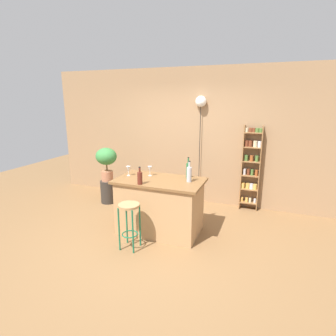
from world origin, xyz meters
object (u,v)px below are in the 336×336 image
plant_stool (108,191)px  bottle_soda_blue (140,178)px  pendant_globe_light (201,103)px  bar_stool (129,216)px  bottle_vinegar (189,174)px  potted_plant (106,160)px  wine_glass_center (150,169)px  spice_shelf (251,166)px  wine_glass_left (128,169)px  bottle_olive_oil (188,170)px

plant_stool → bottle_soda_blue: size_ratio=1.77×
pendant_globe_light → bottle_soda_blue: bearing=-103.5°
bar_stool → bottle_vinegar: (0.69, 0.72, 0.52)m
potted_plant → wine_glass_center: bearing=-27.1°
plant_stool → bottle_soda_blue: bottle_soda_blue is taller
potted_plant → bottle_soda_blue: 1.77m
plant_stool → wine_glass_center: 1.66m
wine_glass_center → pendant_globe_light: 1.82m
spice_shelf → wine_glass_left: size_ratio=10.30×
bottle_vinegar → pendant_globe_light: pendant_globe_light is taller
wine_glass_left → bottle_olive_oil: bearing=14.3°
potted_plant → wine_glass_left: bearing=-39.5°
wine_glass_center → pendant_globe_light: size_ratio=0.07×
bottle_soda_blue → potted_plant: bearing=139.7°
spice_shelf → potted_plant: 2.93m
wine_glass_left → bottle_soda_blue: bearing=-42.2°
bar_stool → wine_glass_left: wine_glass_left is taller
bottle_soda_blue → wine_glass_left: size_ratio=1.66×
plant_stool → bottle_olive_oil: bearing=-15.5°
bottle_olive_oil → bottle_vinegar: bearing=-69.5°
pendant_globe_light → potted_plant: bearing=-158.2°
plant_stool → bottle_vinegar: 2.30m
wine_glass_left → pendant_globe_light: bearing=60.8°
bar_stool → bottle_soda_blue: 0.60m
bottle_soda_blue → wine_glass_center: (-0.05, 0.48, 0.01)m
bottle_vinegar → spice_shelf: bearing=60.2°
potted_plant → bottle_vinegar: (2.02, -0.76, 0.09)m
plant_stool → wine_glass_left: wine_glass_left is taller
pendant_globe_light → bottle_olive_oil: bearing=-83.9°
bar_stool → spice_shelf: size_ratio=0.41×
spice_shelf → pendant_globe_light: size_ratio=0.76×
spice_shelf → bottle_soda_blue: spice_shelf is taller
bar_stool → pendant_globe_light: size_ratio=0.31×
potted_plant → pendant_globe_light: size_ratio=0.32×
bar_stool → potted_plant: (-1.33, 1.48, 0.43)m
plant_stool → potted_plant: potted_plant is taller
bottle_olive_oil → bottle_vinegar: size_ratio=1.03×
spice_shelf → bottle_olive_oil: size_ratio=4.89×
bottle_olive_oil → bottle_vinegar: 0.24m
plant_stool → bottle_vinegar: (2.02, -0.76, 0.79)m
bar_stool → wine_glass_center: 0.96m
bottle_vinegar → potted_plant: bearing=159.3°
bottle_vinegar → wine_glass_center: 0.72m
bottle_soda_blue → spice_shelf: bearing=50.8°
bottle_vinegar → wine_glass_left: bearing=-178.6°
bar_stool → potted_plant: size_ratio=0.98×
plant_stool → bottle_soda_blue: bearing=-40.3°
bottle_olive_oil → wine_glass_left: bottle_olive_oil is taller
bottle_olive_oil → bottle_vinegar: bottle_olive_oil is taller
plant_stool → bottle_soda_blue: 1.93m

